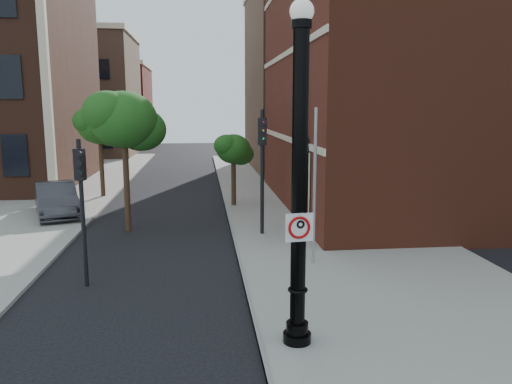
{
  "coord_description": "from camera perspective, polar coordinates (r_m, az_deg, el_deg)",
  "views": [
    {
      "loc": [
        0.89,
        -10.21,
        5.02
      ],
      "look_at": [
        2.22,
        2.0,
        2.91
      ],
      "focal_mm": 35.0,
      "sensor_mm": 36.0,
      "label": 1
    }
  ],
  "objects": [
    {
      "name": "utility_pole",
      "position": [
        15.57,
        6.7,
        0.36
      ],
      "size": [
        0.1,
        0.1,
        5.0
      ],
      "primitive_type": "cylinder",
      "color": "#999999",
      "rests_on": "ground"
    },
    {
      "name": "no_parking_sign",
      "position": [
        9.98,
        4.98,
        -4.03
      ],
      "size": [
        0.58,
        0.12,
        0.58
      ],
      "rotation": [
        0.0,
        0.0,
        0.13
      ],
      "color": "white",
      "rests_on": "ground"
    },
    {
      "name": "traffic_signal_right",
      "position": [
        19.03,
        0.73,
        4.59
      ],
      "size": [
        0.36,
        0.43,
        4.91
      ],
      "rotation": [
        0.0,
        0.0,
        -0.23
      ],
      "color": "black",
      "rests_on": "ground"
    },
    {
      "name": "bg_building_red",
      "position": [
        69.41,
        -17.17,
        9.3
      ],
      "size": [
        12.0,
        12.0,
        10.0
      ],
      "primitive_type": "cube",
      "color": "maroon",
      "rests_on": "ground"
    },
    {
      "name": "street_tree_b",
      "position": [
        28.65,
        -17.35,
        7.12
      ],
      "size": [
        2.77,
        2.5,
        4.98
      ],
      "color": "#332014",
      "rests_on": "ground"
    },
    {
      "name": "sidewalk_left",
      "position": [
        30.3,
        -25.19,
        -0.61
      ],
      "size": [
        10.0,
        50.0,
        0.12
      ],
      "primitive_type": "cube",
      "color": "gray",
      "rests_on": "ground"
    },
    {
      "name": "lamppost",
      "position": [
        10.03,
        4.95,
        -0.48
      ],
      "size": [
        0.59,
        0.59,
        7.02
      ],
      "color": "black",
      "rests_on": "ground"
    },
    {
      "name": "brick_wall_building",
      "position": [
        28.56,
        26.25,
        11.25
      ],
      "size": [
        22.3,
        16.3,
        12.5
      ],
      "color": "maroon",
      "rests_on": "ground"
    },
    {
      "name": "bg_building_tan_b",
      "position": [
        43.0,
        14.68,
        12.07
      ],
      "size": [
        22.0,
        14.0,
        14.0
      ],
      "primitive_type": "cube",
      "color": "#845D48",
      "rests_on": "ground"
    },
    {
      "name": "street_tree_a",
      "position": [
        20.62,
        -14.75,
        7.84
      ],
      "size": [
        3.13,
        2.83,
        5.64
      ],
      "color": "#332014",
      "rests_on": "ground"
    },
    {
      "name": "curb_edge",
      "position": [
        20.84,
        -2.87,
        -4.01
      ],
      "size": [
        0.1,
        60.0,
        0.14
      ],
      "primitive_type": "cube",
      "color": "gray",
      "rests_on": "ground"
    },
    {
      "name": "street_tree_c",
      "position": [
        24.89,
        -2.56,
        4.81
      ],
      "size": [
        2.04,
        1.84,
        3.67
      ],
      "color": "#332014",
      "rests_on": "ground"
    },
    {
      "name": "bg_building_tan_a",
      "position": [
        55.73,
        -19.93,
        10.18
      ],
      "size": [
        12.0,
        12.0,
        12.0
      ],
      "primitive_type": "cube",
      "color": "#845D48",
      "rests_on": "ground"
    },
    {
      "name": "traffic_signal_left",
      "position": [
        14.47,
        -19.36,
        0.37
      ],
      "size": [
        0.29,
        0.35,
        4.16
      ],
      "rotation": [
        0.0,
        0.0,
        -0.14
      ],
      "color": "black",
      "rests_on": "ground"
    },
    {
      "name": "ground",
      "position": [
        11.41,
        -10.5,
        -16.53
      ],
      "size": [
        120.0,
        120.0,
        0.0
      ],
      "primitive_type": "plane",
      "color": "black",
      "rests_on": "ground"
    },
    {
      "name": "parked_car",
      "position": [
        24.72,
        -21.87,
        -0.81
      ],
      "size": [
        3.19,
        5.1,
        1.59
      ],
      "primitive_type": "imported",
      "rotation": [
        0.0,
        0.0,
        0.34
      ],
      "color": "#323137",
      "rests_on": "ground"
    },
    {
      "name": "sidewalk_right",
      "position": [
        21.42,
        7.76,
        -3.73
      ],
      "size": [
        8.0,
        60.0,
        0.12
      ],
      "primitive_type": "cube",
      "color": "gray",
      "rests_on": "ground"
    }
  ]
}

